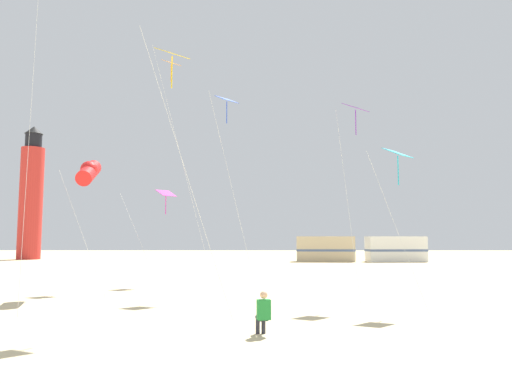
% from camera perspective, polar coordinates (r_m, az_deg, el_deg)
% --- Properties ---
extents(kite_flyer_standing, '(0.42, 0.55, 1.16)m').
position_cam_1_polar(kite_flyer_standing, '(13.04, 0.83, -13.96)').
color(kite_flyer_standing, '#238438').
rests_on(kite_flyer_standing, ground).
extents(kite_diamond_gold, '(2.75, 2.75, 8.95)m').
position_cam_1_polar(kite_diamond_gold, '(16.91, -9.77, 14.81)').
color(kite_diamond_gold, silver).
rests_on(kite_diamond_gold, ground).
extents(kite_tube_scarlet, '(2.08, 2.57, 6.26)m').
position_cam_1_polar(kite_tube_scarlet, '(23.21, -19.14, 2.27)').
color(kite_tube_scarlet, silver).
rests_on(kite_tube_scarlet, ground).
extents(kite_diamond_cyan, '(1.89, 1.89, 5.89)m').
position_cam_1_polar(kite_diamond_cyan, '(18.63, 16.39, 3.88)').
color(kite_diamond_cyan, silver).
rests_on(kite_diamond_cyan, ground).
extents(kite_diamond_magenta, '(3.14, 3.14, 5.30)m').
position_cam_1_polar(kite_diamond_magenta, '(27.58, -10.73, -0.49)').
color(kite_diamond_magenta, silver).
rests_on(kite_diamond_magenta, ground).
extents(kite_diamond_violet, '(1.45, 1.45, 8.33)m').
position_cam_1_polar(kite_diamond_violet, '(21.31, 11.62, 8.95)').
color(kite_diamond_violet, silver).
rests_on(kite_diamond_violet, ground).
extents(kite_diamond_blue, '(2.25, 2.12, 9.54)m').
position_cam_1_polar(kite_diamond_blue, '(23.96, -3.42, 10.01)').
color(kite_diamond_blue, silver).
rests_on(kite_diamond_blue, ground).
extents(kite_diamond_orange, '(3.34, 3.34, 13.44)m').
position_cam_1_polar(kite_diamond_orange, '(30.50, -9.85, 13.66)').
color(kite_diamond_orange, silver).
rests_on(kite_diamond_orange, ground).
extents(lighthouse_distant, '(2.80, 2.80, 16.80)m').
position_cam_1_polar(lighthouse_distant, '(66.76, -25.03, -0.47)').
color(lighthouse_distant, red).
rests_on(lighthouse_distant, ground).
extents(rv_van_tan, '(6.61, 2.85, 2.80)m').
position_cam_1_polar(rv_van_tan, '(54.90, 8.19, -6.69)').
color(rv_van_tan, '#C6B28C').
rests_on(rv_van_tan, ground).
extents(rv_van_white, '(6.62, 2.89, 2.80)m').
position_cam_1_polar(rv_van_white, '(56.21, 16.18, -6.50)').
color(rv_van_white, white).
rests_on(rv_van_white, ground).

